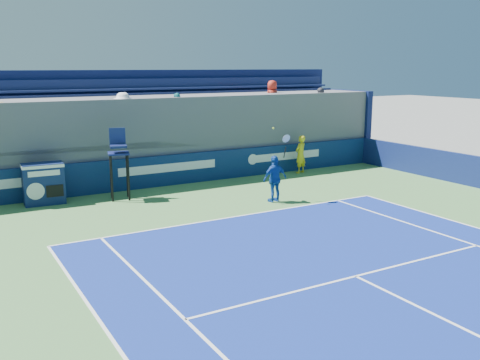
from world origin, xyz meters
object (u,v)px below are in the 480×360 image
match_clock (43,183)px  tennis_player (275,179)px  ball_person (300,154)px  umpire_chair (119,156)px

match_clock → tennis_player: tennis_player is taller
ball_person → tennis_player: size_ratio=0.64×
ball_person → tennis_player: tennis_player is taller
match_clock → umpire_chair: size_ratio=0.56×
match_clock → tennis_player: size_ratio=0.54×
umpire_chair → match_clock: bearing=165.7°
match_clock → tennis_player: bearing=-27.9°
ball_person → umpire_chair: size_ratio=0.66×
match_clock → umpire_chair: 2.62m
match_clock → ball_person: bearing=0.0°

